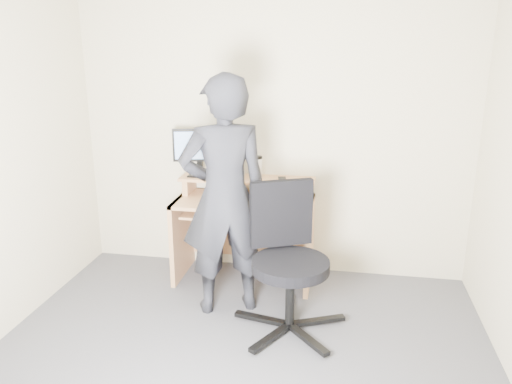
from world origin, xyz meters
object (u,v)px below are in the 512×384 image
(desk, at_px, (246,219))
(person, at_px, (224,197))
(office_chair, at_px, (287,254))
(monitor, at_px, (199,148))

(desk, distance_m, person, 0.72)
(office_chair, distance_m, person, 0.64)
(person, bearing_deg, monitor, -82.76)
(desk, height_order, person, person)
(person, bearing_deg, desk, -117.63)
(monitor, bearing_deg, person, -71.50)
(office_chair, xyz_separation_m, person, (-0.51, 0.18, 0.35))
(monitor, bearing_deg, desk, -17.86)
(monitor, height_order, person, person)
(desk, bearing_deg, office_chair, -59.38)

